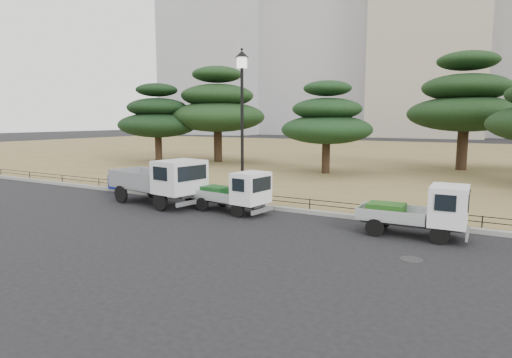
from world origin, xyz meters
The scene contains 16 objects.
ground centered at (0.00, 0.00, 0.00)m, with size 220.00×220.00×0.00m, color black.
lawn centered at (0.00, 30.60, 0.07)m, with size 120.00×56.00×0.15m, color olive.
curb centered at (0.00, 2.60, 0.08)m, with size 120.00×0.25×0.16m, color gray.
truck_large centered at (-4.18, 1.10, 1.11)m, with size 4.78×2.47×1.99m.
truck_kei_front centered at (-0.57, 1.37, 0.82)m, with size 3.27×1.72×1.65m.
truck_kei_rear centered at (6.32, 1.23, 0.84)m, with size 3.23×1.46×1.67m.
street_lamp centered at (-1.18, 2.90, 4.41)m, with size 0.56×0.56×6.31m.
pipe_fence centered at (0.00, 2.75, 0.44)m, with size 38.00×0.04×0.40m.
tarp_pile centered at (-8.14, 2.96, 0.55)m, with size 1.64×1.30×1.00m.
manhole centered at (6.50, -1.20, 0.01)m, with size 0.60×0.60×0.01m, color #2D2D30.
pine_west_far centered at (-15.93, 13.90, 3.83)m, with size 6.32×6.32×6.38m.
pine_west_near centered at (-12.00, 16.76, 4.63)m, with size 7.78×7.78×7.78m.
pine_center_left centered at (-1.46, 13.84, 3.59)m, with size 5.86×5.86×5.96m.
pine_center_right centered at (6.12, 20.29, 4.82)m, with size 7.61×7.61×8.07m.
tower_far_west centered at (-55.00, 80.00, 32.50)m, with size 24.00×20.00×65.00m, color #A0A0A5.
tower_center_left centered at (-5.00, 85.00, 27.50)m, with size 22.00×20.00×55.00m, color #AAA08C.
Camera 1 is at (8.28, -12.61, 3.64)m, focal length 30.00 mm.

